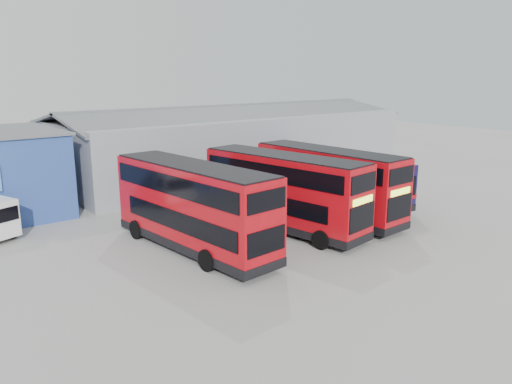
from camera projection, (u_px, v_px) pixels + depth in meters
The scene contains 6 objects.
ground_plane at pixel (348, 252), 24.14m from camera, with size 120.00×120.00×0.00m, color gray.
maintenance_shed at pixel (234, 142), 43.54m from camera, with size 30.50×12.00×5.89m.
double_decker_left at pixel (193, 208), 23.91m from camera, with size 3.13×10.26×4.28m.
double_decker_centre at pixel (284, 193), 27.13m from camera, with size 3.64×10.14×4.20m.
double_decker_right at pixel (328, 185), 29.29m from camera, with size 2.74×9.93×4.17m.
single_decker_blue at pixel (337, 177), 34.00m from camera, with size 4.25×11.84×3.14m.
Camera 1 is at (-17.87, -14.86, 8.42)m, focal length 35.00 mm.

